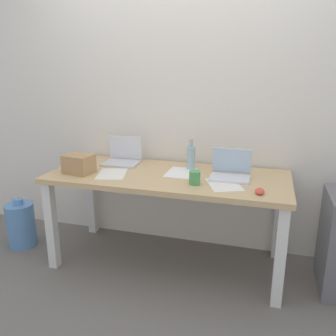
# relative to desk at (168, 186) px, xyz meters

# --- Properties ---
(ground_plane) EXTENTS (8.00, 8.00, 0.00)m
(ground_plane) POSITION_rel_desk_xyz_m (0.00, 0.00, -0.66)
(ground_plane) COLOR slate
(back_wall) EXTENTS (5.20, 0.08, 2.60)m
(back_wall) POSITION_rel_desk_xyz_m (0.00, 0.45, 0.64)
(back_wall) COLOR silver
(back_wall) RESTS_ON ground
(desk) EXTENTS (1.83, 0.77, 0.75)m
(desk) POSITION_rel_desk_xyz_m (0.00, 0.00, 0.00)
(desk) COLOR tan
(desk) RESTS_ON ground
(laptop_left) EXTENTS (0.30, 0.25, 0.22)m
(laptop_left) POSITION_rel_desk_xyz_m (-0.46, 0.20, 0.14)
(laptop_left) COLOR silver
(laptop_left) RESTS_ON desk
(laptop_right) EXTENTS (0.29, 0.23, 0.21)m
(laptop_right) POSITION_rel_desk_xyz_m (0.47, 0.04, 0.14)
(laptop_right) COLOR silver
(laptop_right) RESTS_ON desk
(beer_bottle) EXTENTS (0.07, 0.07, 0.25)m
(beer_bottle) POSITION_rel_desk_xyz_m (0.14, 0.19, 0.19)
(beer_bottle) COLOR #99B7C1
(beer_bottle) RESTS_ON desk
(computer_mouse) EXTENTS (0.07, 0.10, 0.03)m
(computer_mouse) POSITION_rel_desk_xyz_m (0.69, -0.24, 0.11)
(computer_mouse) COLOR #D84C38
(computer_mouse) RESTS_ON desk
(cardboard_box) EXTENTS (0.24, 0.19, 0.14)m
(cardboard_box) POSITION_rel_desk_xyz_m (-0.67, -0.16, 0.17)
(cardboard_box) COLOR tan
(cardboard_box) RESTS_ON desk
(coffee_mug) EXTENTS (0.08, 0.08, 0.09)m
(coffee_mug) POSITION_rel_desk_xyz_m (0.25, -0.17, 0.14)
(coffee_mug) COLOR #4C9E56
(coffee_mug) RESTS_ON desk
(paper_sheet_front_right) EXTENTS (0.31, 0.35, 0.00)m
(paper_sheet_front_right) POSITION_rel_desk_xyz_m (0.45, -0.13, 0.10)
(paper_sheet_front_right) COLOR white
(paper_sheet_front_right) RESTS_ON desk
(paper_sheet_near_back) EXTENTS (0.21, 0.30, 0.00)m
(paper_sheet_near_back) POSITION_rel_desk_xyz_m (0.08, 0.07, 0.10)
(paper_sheet_near_back) COLOR white
(paper_sheet_near_back) RESTS_ON desk
(paper_sheet_front_left) EXTENTS (0.28, 0.34, 0.00)m
(paper_sheet_front_left) POSITION_rel_desk_xyz_m (-0.42, -0.12, 0.10)
(paper_sheet_front_left) COLOR white
(paper_sheet_front_left) RESTS_ON desk
(water_cooler_jug) EXTENTS (0.24, 0.24, 0.44)m
(water_cooler_jug) POSITION_rel_desk_xyz_m (-1.34, -0.10, -0.46)
(water_cooler_jug) COLOR #598CC6
(water_cooler_jug) RESTS_ON ground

